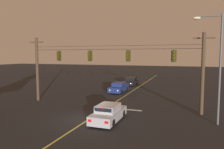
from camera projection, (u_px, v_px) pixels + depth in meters
ground_plane at (88, 120)px, 17.43m from camera, size 180.00×180.00×0.00m
lane_centre_stripe at (125, 96)px, 27.64m from camera, size 0.14×60.00×0.01m
stop_bar_paint at (125, 109)px, 20.81m from camera, size 3.40×0.36×0.01m
signal_span_assembly at (109, 70)px, 21.66m from camera, size 19.49×0.32×7.27m
traffic_light_leftmost at (59, 56)px, 23.49m from camera, size 0.48×0.41×1.22m
traffic_light_left_inner at (90, 56)px, 22.23m from camera, size 0.48×0.41×1.22m
traffic_light_centre at (128, 56)px, 20.84m from camera, size 0.48×0.41×1.22m
traffic_light_right_inner at (174, 56)px, 19.39m from camera, size 0.48×0.41×1.22m
car_waiting_near_lane at (108, 113)px, 17.04m from camera, size 1.80×4.33×1.39m
car_oncoming_lead at (119, 88)px, 30.52m from camera, size 1.80×4.42×1.39m
car_oncoming_trailing at (131, 81)px, 37.53m from camera, size 1.80×4.42×1.39m
street_lamp_corner at (216, 59)px, 15.92m from camera, size 2.11×0.30×8.30m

